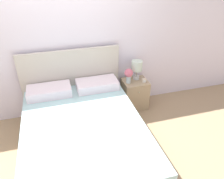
{
  "coord_description": "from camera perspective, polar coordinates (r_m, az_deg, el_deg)",
  "views": [
    {
      "loc": [
        -0.25,
        -3.3,
        2.37
      ],
      "look_at": [
        0.54,
        -0.59,
        0.68
      ],
      "focal_mm": 35.0,
      "sensor_mm": 36.0,
      "label": 1
    }
  ],
  "objects": [
    {
      "name": "wall_back",
      "position": [
        3.54,
        -11.67,
        12.81
      ],
      "size": [
        8.0,
        0.06,
        2.6
      ],
      "color": "white",
      "rests_on": "ground_plane"
    },
    {
      "name": "table_lamp",
      "position": [
        3.8,
        6.51,
        5.88
      ],
      "size": [
        0.19,
        0.19,
        0.34
      ],
      "color": "white",
      "rests_on": "nightstand"
    },
    {
      "name": "nightstand",
      "position": [
        3.96,
        5.92,
        -1.19
      ],
      "size": [
        0.43,
        0.39,
        0.54
      ],
      "color": "tan",
      "rests_on": "ground_plane"
    },
    {
      "name": "flower_vase",
      "position": [
        3.69,
        4.41,
        4.02
      ],
      "size": [
        0.15,
        0.15,
        0.26
      ],
      "color": "silver",
      "rests_on": "nightstand"
    },
    {
      "name": "ground_plane",
      "position": [
        4.07,
        -9.65,
        -5.14
      ],
      "size": [
        12.0,
        12.0,
        0.0
      ],
      "primitive_type": "plane",
      "color": "tan"
    },
    {
      "name": "bed",
      "position": [
        3.11,
        -7.59,
        -11.22
      ],
      "size": [
        1.61,
        2.14,
        1.16
      ],
      "color": "tan",
      "rests_on": "ground_plane"
    },
    {
      "name": "alarm_clock",
      "position": [
        3.78,
        8.39,
        2.32
      ],
      "size": [
        0.07,
        0.04,
        0.07
      ],
      "color": "beige",
      "rests_on": "nightstand"
    }
  ]
}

